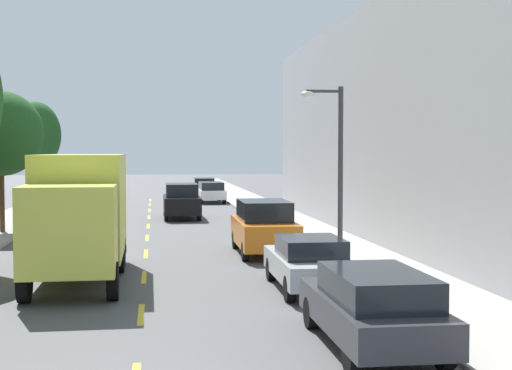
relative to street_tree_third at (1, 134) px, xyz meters
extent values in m
plane|color=#4C4C4F|center=(6.40, 5.87, -4.49)|extent=(160.00, 160.00, 0.00)
cube|color=#A39E93|center=(-0.70, 3.87, -4.42)|extent=(3.20, 120.00, 0.14)
cube|color=#A39E93|center=(13.50, 3.87, -4.42)|extent=(3.20, 120.00, 0.14)
cube|color=yellow|center=(6.40, -17.13, -4.48)|extent=(0.14, 2.20, 0.01)
cube|color=yellow|center=(6.40, -12.13, -4.48)|extent=(0.14, 2.20, 0.01)
cube|color=yellow|center=(6.40, -7.13, -4.48)|extent=(0.14, 2.20, 0.01)
cube|color=yellow|center=(6.40, -2.13, -4.48)|extent=(0.14, 2.20, 0.01)
cube|color=yellow|center=(6.40, 2.87, -4.48)|extent=(0.14, 2.20, 0.01)
cube|color=yellow|center=(6.40, 7.87, -4.48)|extent=(0.14, 2.20, 0.01)
cube|color=yellow|center=(6.40, 12.87, -4.48)|extent=(0.14, 2.20, 0.01)
cube|color=yellow|center=(6.40, 17.87, -4.48)|extent=(0.14, 2.20, 0.01)
cube|color=yellow|center=(6.40, 22.87, -4.48)|extent=(0.14, 2.20, 0.01)
cube|color=#A8A8AD|center=(20.10, -4.13, 0.35)|extent=(10.00, 36.00, 9.68)
cylinder|color=#47331E|center=(0.00, 0.00, -2.88)|extent=(0.22, 0.22, 2.94)
ellipsoid|color=#1E4C1E|center=(0.00, 0.00, 0.01)|extent=(3.69, 3.69, 3.77)
cylinder|color=#47331E|center=(0.00, 9.53, -2.81)|extent=(0.28, 0.28, 3.08)
ellipsoid|color=#1E4C1E|center=(0.00, 9.53, 0.17)|extent=(2.88, 2.88, 3.81)
cylinder|color=#38383D|center=(12.50, -11.42, -1.56)|extent=(0.16, 0.16, 5.58)
cylinder|color=#38383D|center=(11.95, -11.42, 1.08)|extent=(1.10, 0.10, 0.10)
ellipsoid|color=silver|center=(11.45, -11.42, 0.98)|extent=(0.44, 0.28, 0.20)
cube|color=#D8D84C|center=(4.59, -11.60, -2.36)|extent=(2.44, 5.34, 2.94)
cube|color=#D8D84C|center=(4.62, -15.41, -2.73)|extent=(2.32, 1.92, 2.20)
cube|color=black|center=(4.62, -16.31, -2.24)|extent=(2.02, 0.09, 0.97)
cube|color=black|center=(4.58, -9.02, -4.06)|extent=(2.40, 0.18, 0.24)
cylinder|color=black|center=(3.56, -15.46, -4.01)|extent=(0.29, 0.96, 0.96)
cylinder|color=black|center=(5.68, -15.45, -4.01)|extent=(0.29, 0.96, 0.96)
cylinder|color=black|center=(3.52, -10.14, -4.01)|extent=(0.29, 0.96, 0.96)
cylinder|color=black|center=(5.64, -10.13, -4.01)|extent=(0.29, 0.96, 0.96)
cylinder|color=black|center=(3.53, -11.24, -4.01)|extent=(0.29, 0.96, 0.96)
cylinder|color=black|center=(5.65, -11.23, -4.01)|extent=(0.29, 0.96, 0.96)
cube|color=orange|center=(10.62, -7.78, -3.71)|extent=(1.99, 4.82, 0.90)
cube|color=black|center=(10.62, -7.78, -2.91)|extent=(1.74, 2.80, 0.70)
cylinder|color=black|center=(11.50, -6.16, -4.16)|extent=(0.23, 0.66, 0.66)
cylinder|color=black|center=(9.77, -6.14, -4.16)|extent=(0.23, 0.66, 0.66)
cylinder|color=black|center=(11.47, -9.42, -4.16)|extent=(0.23, 0.66, 0.66)
cylinder|color=black|center=(9.74, -9.41, -4.16)|extent=(0.23, 0.66, 0.66)
cube|color=silver|center=(10.76, 19.39, -3.85)|extent=(1.93, 4.74, 0.62)
cube|color=black|center=(10.77, 19.02, -3.26)|extent=(1.67, 2.86, 0.55)
cylinder|color=black|center=(11.52, 21.01, -4.16)|extent=(0.24, 0.67, 0.66)
cylinder|color=black|center=(9.92, 20.97, -4.16)|extent=(0.24, 0.67, 0.66)
cylinder|color=black|center=(11.60, 17.81, -4.16)|extent=(0.24, 0.67, 0.66)
cylinder|color=black|center=(10.00, 17.78, -4.16)|extent=(0.24, 0.67, 0.66)
cube|color=navy|center=(2.16, 15.93, -3.71)|extent=(2.02, 4.83, 0.90)
cube|color=black|center=(2.16, 15.93, -2.91)|extent=(1.76, 2.81, 0.70)
cylinder|color=black|center=(1.27, 14.31, -4.16)|extent=(0.23, 0.66, 0.66)
cylinder|color=black|center=(3.00, 14.29, -4.16)|extent=(0.23, 0.66, 0.66)
cylinder|color=black|center=(1.32, 17.58, -4.16)|extent=(0.23, 0.66, 0.66)
cylinder|color=black|center=(3.05, 17.55, -4.16)|extent=(0.23, 0.66, 0.66)
cube|color=#333338|center=(10.75, -20.55, -3.85)|extent=(1.83, 4.70, 0.62)
cube|color=black|center=(10.75, -20.93, -3.26)|extent=(1.61, 2.82, 0.55)
cylinder|color=black|center=(11.55, -18.95, -4.16)|extent=(0.22, 0.66, 0.66)
cylinder|color=black|center=(9.95, -18.95, -4.16)|extent=(0.22, 0.66, 0.66)
cylinder|color=black|center=(11.55, -22.15, -4.16)|extent=(0.22, 0.66, 0.66)
cylinder|color=black|center=(9.95, -22.15, -4.16)|extent=(0.22, 0.66, 0.66)
cube|color=maroon|center=(1.95, 1.72, -3.86)|extent=(1.82, 4.51, 0.60)
cube|color=black|center=(1.95, 1.94, -3.31)|extent=(1.59, 2.17, 0.50)
cylinder|color=black|center=(1.17, 0.18, -4.16)|extent=(0.22, 0.66, 0.66)
cylinder|color=black|center=(2.75, 0.19, -4.16)|extent=(0.22, 0.66, 0.66)
cylinder|color=black|center=(1.15, 3.24, -4.16)|extent=(0.22, 0.66, 0.66)
cylinder|color=black|center=(2.73, 3.25, -4.16)|extent=(0.22, 0.66, 0.66)
cube|color=#B2B5BA|center=(10.79, -14.74, -3.86)|extent=(1.84, 4.52, 0.60)
cube|color=black|center=(10.79, -14.97, -3.31)|extent=(1.60, 2.17, 0.50)
cylinder|color=black|center=(11.59, -13.22, -4.16)|extent=(0.23, 0.66, 0.66)
cylinder|color=black|center=(10.01, -13.21, -4.16)|extent=(0.23, 0.66, 0.66)
cylinder|color=black|center=(11.57, -16.28, -4.16)|extent=(0.23, 0.66, 0.66)
cylinder|color=black|center=(9.99, -16.27, -4.16)|extent=(0.23, 0.66, 0.66)
cube|color=#195B60|center=(10.84, 27.81, -3.85)|extent=(1.94, 4.75, 0.62)
cube|color=black|center=(10.83, 27.44, -3.26)|extent=(1.68, 2.86, 0.55)
cylinder|color=black|center=(11.68, 29.39, -4.16)|extent=(0.24, 0.67, 0.66)
cylinder|color=black|center=(10.08, 29.43, -4.16)|extent=(0.24, 0.67, 0.66)
cylinder|color=black|center=(11.59, 26.19, -4.16)|extent=(0.24, 0.67, 0.66)
cylinder|color=black|center=(9.99, 26.24, -4.16)|extent=(0.24, 0.67, 0.66)
cube|color=#7A9EC6|center=(2.17, 23.66, -3.85)|extent=(1.93, 4.74, 0.62)
cube|color=black|center=(2.17, 24.04, -3.26)|extent=(1.67, 2.86, 0.55)
cylinder|color=black|center=(1.33, 22.09, -4.16)|extent=(0.24, 0.67, 0.66)
cylinder|color=black|center=(2.93, 22.05, -4.16)|extent=(0.24, 0.67, 0.66)
cylinder|color=black|center=(1.40, 25.28, -4.16)|extent=(0.24, 0.67, 0.66)
cylinder|color=black|center=(3.00, 25.24, -4.16)|extent=(0.24, 0.67, 0.66)
cube|color=#194C28|center=(1.95, 30.13, -3.85)|extent=(1.87, 4.72, 0.62)
cube|color=black|center=(1.96, 30.50, -3.26)|extent=(1.63, 2.84, 0.55)
cylinder|color=black|center=(1.14, 28.54, -4.16)|extent=(0.23, 0.66, 0.66)
cylinder|color=black|center=(2.74, 28.52, -4.16)|extent=(0.23, 0.66, 0.66)
cylinder|color=black|center=(1.17, 31.73, -4.16)|extent=(0.23, 0.66, 0.66)
cylinder|color=black|center=(2.77, 31.72, -4.16)|extent=(0.23, 0.66, 0.66)
cube|color=black|center=(8.20, 6.88, -3.71)|extent=(1.95, 4.80, 0.90)
cube|color=black|center=(8.20, 6.88, -2.91)|extent=(1.72, 2.78, 0.70)
cylinder|color=black|center=(9.07, 8.51, -4.16)|extent=(0.22, 0.66, 0.66)
cylinder|color=black|center=(7.34, 8.51, -4.16)|extent=(0.22, 0.66, 0.66)
cylinder|color=black|center=(9.07, 5.25, -4.16)|extent=(0.22, 0.66, 0.66)
cylinder|color=black|center=(7.34, 5.25, -4.16)|extent=(0.22, 0.66, 0.66)
camera|label=1|loc=(6.72, -33.87, -0.80)|focal=51.66mm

